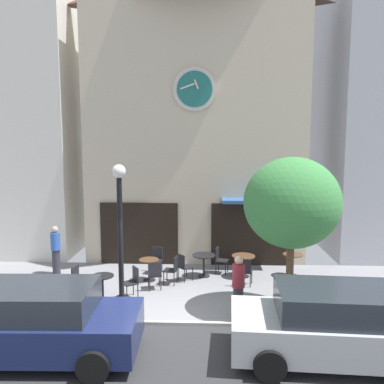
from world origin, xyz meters
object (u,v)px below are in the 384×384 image
(cafe_chair_near_lamp, at_px, (183,265))
(pedestrian_blue, at_px, (56,249))
(cafe_table_leftmost, at_px, (204,260))
(cafe_chair_outer, at_px, (155,273))
(pedestrian_maroon, at_px, (238,287))
(cafe_table_rightmost, at_px, (243,261))
(cafe_chair_near_tree, at_px, (245,270))
(cafe_table_center_right, at_px, (102,284))
(cafe_table_near_curb, at_px, (149,266))
(street_lamp, at_px, (120,237))
(cafe_table_center_left, at_px, (293,261))
(cafe_chair_mid_row, at_px, (133,280))
(street_tree, at_px, (292,203))
(parked_car_navy, at_px, (36,322))
(parked_car_silver, at_px, (336,325))
(cafe_chair_facing_street, at_px, (78,279))
(cafe_chair_facing_wall, at_px, (173,268))
(cafe_chair_under_awning, at_px, (220,258))
(cafe_chair_right_end, at_px, (156,258))

(cafe_chair_near_lamp, distance_m, pedestrian_blue, 4.47)
(cafe_table_leftmost, xyz_separation_m, cafe_chair_outer, (-1.49, -1.29, -0.02))
(pedestrian_maroon, bearing_deg, cafe_table_rightmost, 82.53)
(cafe_chair_near_tree, bearing_deg, cafe_table_rightmost, 89.28)
(cafe_table_center_right, bearing_deg, cafe_table_near_curb, 57.17)
(street_lamp, relative_size, cafe_table_rightmost, 5.05)
(cafe_table_center_left, height_order, cafe_chair_mid_row, cafe_chair_mid_row)
(street_tree, height_order, cafe_chair_mid_row, street_tree)
(parked_car_navy, relative_size, parked_car_silver, 0.99)
(cafe_chair_near_lamp, relative_size, cafe_chair_facing_street, 1.00)
(street_lamp, xyz_separation_m, street_tree, (4.53, 0.13, 0.92))
(cafe_chair_near_lamp, relative_size, parked_car_navy, 0.21)
(cafe_chair_facing_wall, bearing_deg, cafe_chair_outer, -134.63)
(cafe_chair_outer, relative_size, cafe_chair_near_tree, 1.00)
(cafe_chair_facing_wall, relative_size, pedestrian_blue, 0.54)
(cafe_table_rightmost, relative_size, cafe_chair_near_lamp, 0.87)
(cafe_table_near_curb, xyz_separation_m, cafe_table_leftmost, (1.79, 0.47, 0.07))
(street_tree, bearing_deg, pedestrian_blue, 160.07)
(street_lamp, distance_m, cafe_chair_under_awning, 4.41)
(cafe_chair_facing_wall, distance_m, cafe_chair_mid_row, 1.56)
(cafe_table_near_curb, height_order, cafe_table_leftmost, cafe_table_leftmost)
(cafe_table_center_right, relative_size, cafe_chair_facing_wall, 0.82)
(cafe_table_center_left, bearing_deg, cafe_table_rightmost, -176.24)
(cafe_chair_facing_street, distance_m, cafe_chair_facing_wall, 2.91)
(cafe_table_leftmost, xyz_separation_m, cafe_chair_facing_wall, (-0.98, -0.77, -0.02))
(cafe_table_center_left, height_order, cafe_chair_under_awning, cafe_chair_under_awning)
(street_lamp, relative_size, pedestrian_maroon, 2.36)
(parked_car_silver, bearing_deg, cafe_chair_outer, 138.44)
(street_lamp, xyz_separation_m, cafe_table_rightmost, (3.54, 2.75, -1.46))
(cafe_table_near_curb, distance_m, parked_car_silver, 6.48)
(cafe_chair_outer, bearing_deg, cafe_chair_near_lamp, 45.33)
(cafe_table_near_curb, relative_size, pedestrian_maroon, 0.43)
(pedestrian_blue, relative_size, parked_car_navy, 0.38)
(cafe_chair_outer, distance_m, cafe_chair_facing_wall, 0.72)
(cafe_table_rightmost, xyz_separation_m, cafe_chair_facing_wall, (-2.31, -0.79, -0.02))
(cafe_table_center_right, relative_size, cafe_chair_near_tree, 0.82)
(cafe_table_center_left, bearing_deg, cafe_table_center_right, -158.72)
(street_lamp, distance_m, parked_car_silver, 5.64)
(parked_car_navy, bearing_deg, cafe_chair_under_awning, 54.08)
(cafe_table_center_right, bearing_deg, pedestrian_maroon, -15.47)
(cafe_table_center_right, height_order, cafe_chair_near_lamp, cafe_chair_near_lamp)
(cafe_chair_near_lamp, height_order, pedestrian_maroon, pedestrian_maroon)
(cafe_chair_facing_street, distance_m, cafe_chair_mid_row, 1.61)
(cafe_table_leftmost, distance_m, parked_car_navy, 6.24)
(cafe_chair_outer, relative_size, pedestrian_maroon, 0.54)
(cafe_table_center_right, bearing_deg, cafe_chair_right_end, 63.79)
(cafe_table_center_left, height_order, cafe_chair_near_tree, cafe_chair_near_tree)
(parked_car_navy, bearing_deg, street_tree, 23.91)
(street_tree, distance_m, cafe_chair_near_lamp, 4.40)
(cafe_chair_outer, distance_m, pedestrian_maroon, 3.09)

